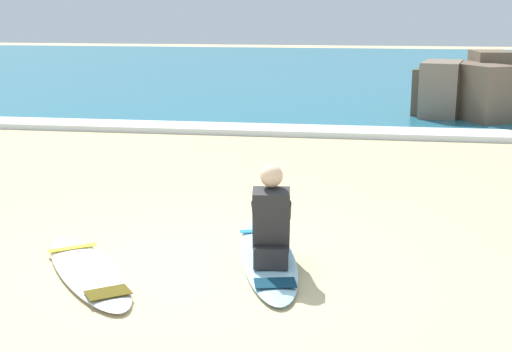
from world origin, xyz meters
name	(u,v)px	position (x,y,z in m)	size (l,w,h in m)	color
ground_plane	(197,272)	(0.00, 0.00, 0.00)	(80.00, 80.00, 0.00)	#CCB584
sea	(328,70)	(0.00, 21.29, 0.05)	(80.00, 28.00, 0.10)	teal
breaking_foam	(288,130)	(0.00, 7.59, 0.06)	(80.00, 0.90, 0.11)	white
surfboard_main	(268,256)	(0.61, 0.43, 0.04)	(1.06, 2.51, 0.08)	#9ED1E5
surfer_seated	(271,225)	(0.68, 0.19, 0.44)	(0.42, 0.73, 0.95)	#232326
surfboard_spare_near	(88,270)	(-0.99, -0.22, 0.04)	(1.68, 2.03, 0.08)	white
rock_outcrop_distant	(470,93)	(3.72, 9.98, 0.57)	(3.37, 2.77, 1.47)	brown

